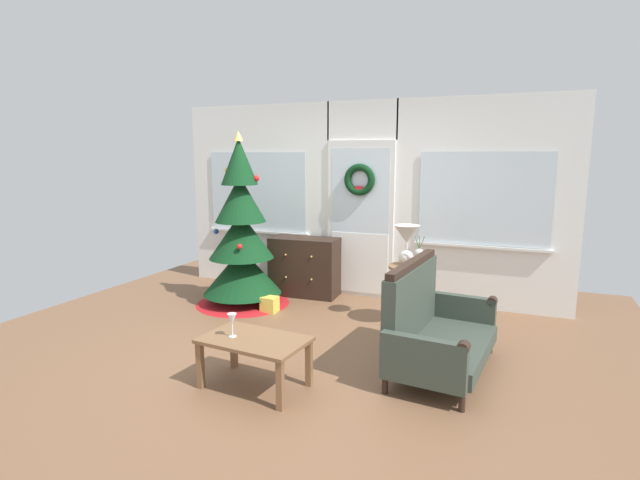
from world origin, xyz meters
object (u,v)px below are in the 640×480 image
at_px(wine_glass, 232,320).
at_px(side_table, 410,283).
at_px(flower_vase, 419,257).
at_px(coffee_table, 254,346).
at_px(table_lamp, 407,239).
at_px(gift_box, 270,304).
at_px(christmas_tree, 241,244).
at_px(dresser_cabinet, 305,267).
at_px(settee_sofa, 432,328).

bearing_deg(wine_glass, side_table, 63.16).
height_order(flower_vase, coffee_table, flower_vase).
bearing_deg(table_lamp, gift_box, -171.15).
distance_m(christmas_tree, table_lamp, 2.07).
relative_size(dresser_cabinet, settee_sofa, 0.65).
bearing_deg(flower_vase, settee_sofa, -71.90).
height_order(table_lamp, wine_glass, table_lamp).
relative_size(settee_sofa, table_lamp, 3.23).
relative_size(coffee_table, gift_box, 4.74).
bearing_deg(dresser_cabinet, side_table, -21.88).
xyz_separation_m(dresser_cabinet, wine_glass, (0.54, -2.62, 0.17)).
relative_size(christmas_tree, side_table, 3.21).
xyz_separation_m(christmas_tree, coffee_table, (1.29, -1.92, -0.41)).
height_order(dresser_cabinet, table_lamp, table_lamp).
distance_m(dresser_cabinet, settee_sofa, 2.60).
distance_m(side_table, gift_box, 1.70).
height_order(dresser_cabinet, gift_box, dresser_cabinet).
relative_size(dresser_cabinet, coffee_table, 1.04).
height_order(settee_sofa, flower_vase, flower_vase).
distance_m(dresser_cabinet, gift_box, 0.89).
distance_m(settee_sofa, wine_glass, 1.72).
bearing_deg(gift_box, settee_sofa, -22.41).
relative_size(settee_sofa, coffee_table, 1.61).
xyz_separation_m(christmas_tree, side_table, (2.12, 0.04, -0.29)).
xyz_separation_m(settee_sofa, coffee_table, (-1.26, -0.90, -0.02)).
height_order(table_lamp, flower_vase, table_lamp).
distance_m(dresser_cabinet, coffee_table, 2.68).
distance_m(side_table, wine_glass, 2.24).
xyz_separation_m(coffee_table, gift_box, (-0.81, 1.75, -0.26)).
relative_size(dresser_cabinet, gift_box, 4.94).
relative_size(dresser_cabinet, wine_glass, 4.72).
bearing_deg(side_table, christmas_tree, -179.03).
relative_size(settee_sofa, side_table, 2.13).
height_order(settee_sofa, coffee_table, settee_sofa).
distance_m(table_lamp, gift_box, 1.82).
height_order(christmas_tree, side_table, christmas_tree).
height_order(christmas_tree, table_lamp, christmas_tree).
bearing_deg(wine_glass, christmas_tree, 119.53).
bearing_deg(christmas_tree, table_lamp, 2.11).
distance_m(side_table, table_lamp, 0.48).
height_order(dresser_cabinet, side_table, dresser_cabinet).
xyz_separation_m(dresser_cabinet, settee_sofa, (1.98, -1.69, -0.01)).
distance_m(settee_sofa, side_table, 1.15).
xyz_separation_m(settee_sofa, gift_box, (-2.07, 0.85, -0.28)).
bearing_deg(flower_vase, table_lamp, 147.99).
xyz_separation_m(table_lamp, flower_vase, (0.16, -0.10, -0.17)).
height_order(side_table, coffee_table, side_table).
distance_m(coffee_table, gift_box, 1.95).
distance_m(settee_sofa, gift_box, 2.26).
height_order(side_table, flower_vase, flower_vase).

